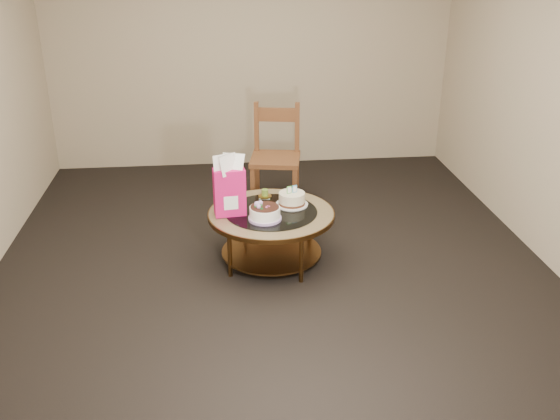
{
  "coord_description": "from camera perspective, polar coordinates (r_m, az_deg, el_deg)",
  "views": [
    {
      "loc": [
        -0.4,
        -4.55,
        2.48
      ],
      "look_at": [
        0.07,
        0.02,
        0.46
      ],
      "focal_mm": 40.0,
      "sensor_mm": 36.0,
      "label": 1
    }
  ],
  "objects": [
    {
      "name": "dining_chair",
      "position": [
        6.08,
        -0.4,
        4.9
      ],
      "size": [
        0.54,
        0.54,
        1.01
      ],
      "rotation": [
        0.0,
        0.0,
        -0.17
      ],
      "color": "brown",
      "rests_on": "ground"
    },
    {
      "name": "cream_cake",
      "position": [
        5.09,
        1.09,
        1.01
      ],
      "size": [
        0.27,
        0.27,
        0.17
      ],
      "rotation": [
        0.0,
        0.0,
        0.37
      ],
      "color": "white",
      "rests_on": "coffee_table"
    },
    {
      "name": "coffee_table",
      "position": [
        5.03,
        -0.8,
        -0.95
      ],
      "size": [
        1.02,
        1.02,
        0.46
      ],
      "color": "brown",
      "rests_on": "ground"
    },
    {
      "name": "pillar_candle",
      "position": [
        5.25,
        -1.39,
        1.41
      ],
      "size": [
        0.11,
        0.11,
        0.08
      ],
      "rotation": [
        0.0,
        0.0,
        -0.19
      ],
      "color": "tan",
      "rests_on": "coffee_table"
    },
    {
      "name": "gift_bag",
      "position": [
        4.87,
        -4.66,
        2.23
      ],
      "size": [
        0.26,
        0.2,
        0.49
      ],
      "rotation": [
        0.0,
        0.0,
        0.11
      ],
      "color": "#D8145E",
      "rests_on": "coffee_table"
    },
    {
      "name": "decorated_cake",
      "position": [
        4.83,
        -1.41,
        -0.34
      ],
      "size": [
        0.26,
        0.26,
        0.15
      ],
      "rotation": [
        0.0,
        0.0,
        0.37
      ],
      "color": "#B28FCA",
      "rests_on": "coffee_table"
    },
    {
      "name": "room_walls",
      "position": [
        4.66,
        -0.89,
        12.16
      ],
      "size": [
        4.52,
        5.02,
        2.61
      ],
      "color": "tan",
      "rests_on": "ground"
    },
    {
      "name": "ground",
      "position": [
        5.2,
        -0.78,
        -4.74
      ],
      "size": [
        5.0,
        5.0,
        0.0
      ],
      "primitive_type": "plane",
      "color": "black",
      "rests_on": "ground"
    }
  ]
}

